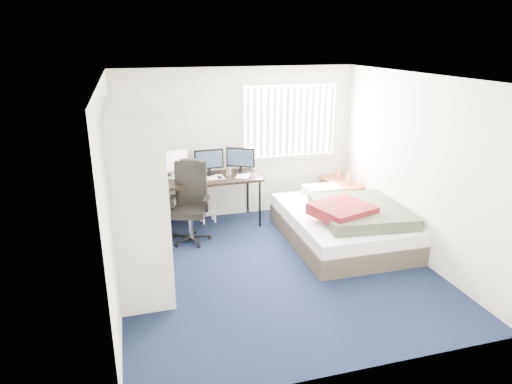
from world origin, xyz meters
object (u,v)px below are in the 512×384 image
Objects in this scene: desk at (208,176)px; bed at (345,223)px; office_chair at (191,210)px; nightstand at (342,185)px.

bed is (1.85, -1.22, -0.54)m from desk.
office_chair reaches higher than nightstand.
office_chair is (-0.36, -0.50, -0.37)m from desk.
bed is (-0.49, -1.12, -0.21)m from nightstand.
office_chair is at bearing -171.51° from nightstand.
desk is 2.36m from nightstand.
nightstand is at bearing -2.32° from desk.
office_chair is at bearing -125.95° from desk.
desk reaches higher than office_chair.
nightstand reaches higher than bed.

